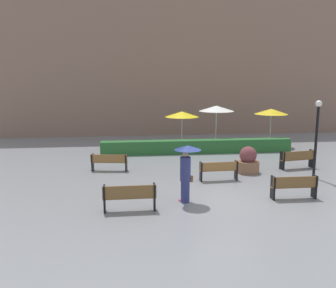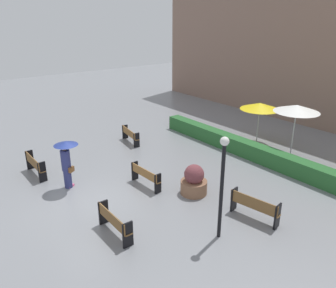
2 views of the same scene
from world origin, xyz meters
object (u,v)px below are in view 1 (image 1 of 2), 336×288
object	(u,v)px
patio_umbrella_yellow_far	(271,112)
bench_far_left	(109,161)
bench_far_right	(298,158)
pedestrian_with_umbrella	(186,166)
lamp_post	(317,130)
bench_near_right	(294,185)
bench_near_left	(130,196)
patio_umbrella_white	(216,108)
bench_mid_center	(219,169)
patio_umbrella_yellow	(182,114)
planter_pot	(248,161)

from	to	relation	value
patio_umbrella_yellow_far	bench_far_left	bearing A→B (deg)	-151.90
bench_far_right	pedestrian_with_umbrella	distance (m)	7.61
lamp_post	patio_umbrella_yellow_far	xyz separation A→B (m)	(1.03, 7.77, 0.10)
bench_near_right	lamp_post	distance (m)	3.81
pedestrian_with_umbrella	bench_far_right	bearing A→B (deg)	34.07
bench_near_left	patio_umbrella_white	size ratio (longest dim) A/B	0.68
bench_mid_center	bench_near_left	world-z (taller)	bench_near_left
bench_far_left	pedestrian_with_umbrella	size ratio (longest dim) A/B	0.85
bench_far_right	patio_umbrella_white	distance (m)	7.05
bench_near_right	patio_umbrella_yellow	size ratio (longest dim) A/B	0.75
pedestrian_with_umbrella	planter_pot	size ratio (longest dim) A/B	1.66
bench_near_left	bench_far_right	size ratio (longest dim) A/B	0.98
pedestrian_with_umbrella	patio_umbrella_yellow	distance (m)	10.67
patio_umbrella_white	patio_umbrella_yellow_far	xyz separation A→B (m)	(3.59, -0.19, -0.22)
bench_mid_center	bench_near_left	bearing A→B (deg)	-139.65
lamp_post	planter_pot	bearing A→B (deg)	154.35
bench_near_right	patio_umbrella_yellow	bearing A→B (deg)	103.79
bench_near_left	patio_umbrella_yellow	size ratio (longest dim) A/B	0.78
bench_mid_center	patio_umbrella_yellow	xyz separation A→B (m)	(-0.44, 7.95, 1.62)
lamp_post	patio_umbrella_white	distance (m)	8.36
patio_umbrella_yellow	planter_pot	bearing A→B (deg)	-72.27
bench_mid_center	bench_near_left	xyz separation A→B (m)	(-3.92, -3.33, 0.04)
bench_near_left	patio_umbrella_yellow	world-z (taller)	patio_umbrella_yellow
planter_pot	bench_near_right	bearing A→B (deg)	-83.27
bench_near_left	patio_umbrella_yellow	xyz separation A→B (m)	(3.47, 11.28, 1.58)
patio_umbrella_yellow	bench_far_left	bearing A→B (deg)	-127.67
bench_far_left	bench_near_left	world-z (taller)	bench_near_left
bench_near_right	bench_far_right	bearing A→B (deg)	63.01
bench_near_right	patio_umbrella_yellow_far	size ratio (longest dim) A/B	0.71
bench_mid_center	patio_umbrella_yellow	world-z (taller)	patio_umbrella_yellow
pedestrian_with_umbrella	planter_pot	bearing A→B (deg)	46.70
bench_far_right	lamp_post	distance (m)	2.36
bench_far_right	bench_far_left	bearing A→B (deg)	176.25
bench_far_left	patio_umbrella_yellow	bearing A→B (deg)	52.33
bench_far_left	planter_pot	distance (m)	6.63
bench_near_right	bench_near_left	world-z (taller)	bench_near_left
bench_far_right	lamp_post	size ratio (longest dim) A/B	0.53
bench_near_left	patio_umbrella_white	bearing A→B (deg)	63.05
bench_near_right	planter_pot	distance (m)	3.95
bench_far_left	bench_near_left	size ratio (longest dim) A/B	0.99
lamp_post	patio_umbrella_white	bearing A→B (deg)	107.85
patio_umbrella_white	bench_near_left	bearing A→B (deg)	-116.95
bench_far_right	patio_umbrella_yellow	size ratio (longest dim) A/B	0.80
planter_pot	lamp_post	world-z (taller)	lamp_post
bench_far_left	bench_mid_center	world-z (taller)	bench_mid_center
patio_umbrella_yellow	patio_umbrella_white	bearing A→B (deg)	-1.31
patio_umbrella_white	patio_umbrella_yellow_far	size ratio (longest dim) A/B	1.09
bench_far_left	patio_umbrella_yellow_far	distance (m)	11.72
bench_near_right	bench_mid_center	bearing A→B (deg)	128.67
bench_mid_center	lamp_post	bearing A→B (deg)	-0.76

